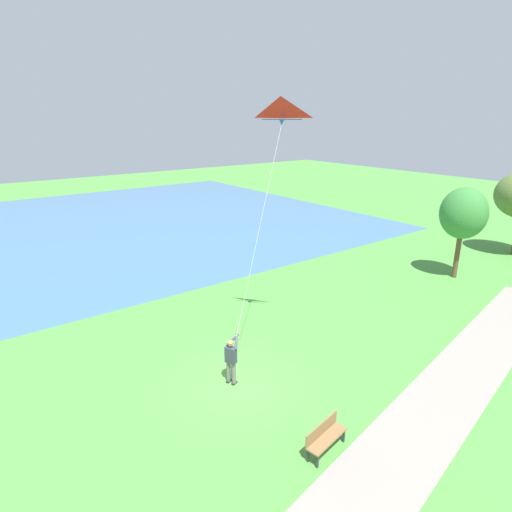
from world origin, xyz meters
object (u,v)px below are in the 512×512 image
person_kite_flyer (231,357)px  flying_kite (280,112)px  park_bench_near_walkway (325,435)px  tree_horizon_far (463,214)px

person_kite_flyer → flying_kite: bearing=111.1°
flying_kite → park_bench_near_walkway: size_ratio=5.21×
flying_kite → tree_horizon_far: size_ratio=1.50×
flying_kite → person_kite_flyer: bearing=-68.9°
person_kite_flyer → tree_horizon_far: bearing=93.1°
park_bench_near_walkway → person_kite_flyer: bearing=-176.0°
flying_kite → park_bench_near_walkway: bearing=-26.7°
person_kite_flyer → tree_horizon_far: size_ratio=0.34×
park_bench_near_walkway → tree_horizon_far: tree_horizon_far is taller
park_bench_near_walkway → tree_horizon_far: bearing=107.7°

